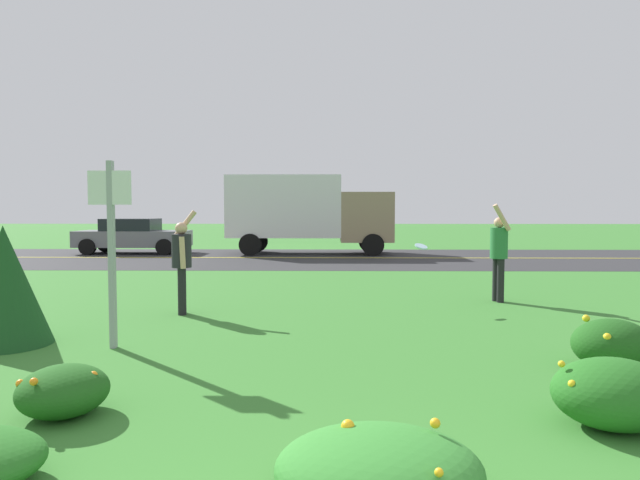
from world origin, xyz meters
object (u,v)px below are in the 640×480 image
Objects in this scene: sign_post_near_path at (111,235)px; car_gray_center_left at (133,236)px; person_catcher_green_shirt at (499,251)px; box_truck_tan at (307,210)px; person_thrower_dark_shirt at (182,259)px; frisbee_pale_blue at (421,246)px.

sign_post_near_path is 0.55× the size of car_gray_center_left.
person_catcher_green_shirt is 0.29× the size of box_truck_tan.
person_thrower_dark_shirt is 4.33m from frisbee_pale_blue.
car_gray_center_left is (-9.90, 12.61, -0.40)m from frisbee_pale_blue.
car_gray_center_left reaches higher than frisbee_pale_blue.
car_gray_center_left is 0.67× the size of box_truck_tan.
person_thrower_dark_shirt is at bearing -166.55° from person_catcher_green_shirt.
frisbee_pale_blue is (4.27, 0.71, 0.18)m from person_thrower_dark_shirt.
person_catcher_green_shirt is 1.79m from frisbee_pale_blue.
person_catcher_green_shirt is 12.69m from box_truck_tan.
frisbee_pale_blue is 12.90m from box_truck_tan.
frisbee_pale_blue is (-1.64, -0.70, 0.13)m from person_catcher_green_shirt.
person_thrower_dark_shirt is 14.47m from car_gray_center_left.
box_truck_tan is at bearing 0.00° from car_gray_center_left.
sign_post_near_path reaches higher than person_catcher_green_shirt.
frisbee_pale_blue is at bearing -51.88° from car_gray_center_left.
person_catcher_green_shirt is at bearing -45.91° from car_gray_center_left.
box_truck_tan reaches higher than car_gray_center_left.
sign_post_near_path is 1.35× the size of person_thrower_dark_shirt.
sign_post_near_path is 1.27× the size of person_catcher_green_shirt.
sign_post_near_path is at bearing -145.65° from frisbee_pale_blue.
person_catcher_green_shirt is at bearing -70.16° from box_truck_tan.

